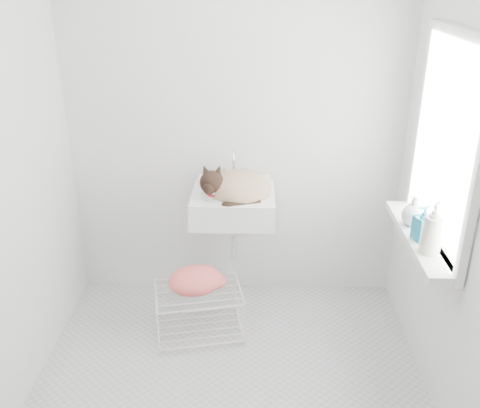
{
  "coord_description": "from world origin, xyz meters",
  "views": [
    {
      "loc": [
        0.13,
        -2.35,
        2.15
      ],
      "look_at": [
        0.04,
        0.5,
        0.88
      ],
      "focal_mm": 39.93,
      "sensor_mm": 36.0,
      "label": 1
    }
  ],
  "objects_px": {
    "wire_rack": "(199,313)",
    "sink": "(233,193)",
    "bottle_a": "(429,253)",
    "bottle_c": "(412,224)",
    "cat": "(235,188)",
    "bottle_b": "(421,240)"
  },
  "relations": [
    {
      "from": "bottle_c",
      "to": "cat",
      "type": "bearing_deg",
      "value": 157.85
    },
    {
      "from": "wire_rack",
      "to": "bottle_c",
      "type": "bearing_deg",
      "value": -5.63
    },
    {
      "from": "cat",
      "to": "wire_rack",
      "type": "height_order",
      "value": "cat"
    },
    {
      "from": "sink",
      "to": "cat",
      "type": "bearing_deg",
      "value": -53.97
    },
    {
      "from": "wire_rack",
      "to": "bottle_a",
      "type": "bearing_deg",
      "value": -19.87
    },
    {
      "from": "sink",
      "to": "wire_rack",
      "type": "relative_size",
      "value": 0.99
    },
    {
      "from": "wire_rack",
      "to": "cat",
      "type": "bearing_deg",
      "value": 52.46
    },
    {
      "from": "wire_rack",
      "to": "bottle_b",
      "type": "xyz_separation_m",
      "value": [
        1.21,
        -0.3,
        0.7
      ]
    },
    {
      "from": "bottle_b",
      "to": "bottle_c",
      "type": "height_order",
      "value": "bottle_b"
    },
    {
      "from": "cat",
      "to": "bottle_b",
      "type": "xyz_separation_m",
      "value": [
        0.99,
        -0.58,
        -0.04
      ]
    },
    {
      "from": "bottle_a",
      "to": "bottle_c",
      "type": "xyz_separation_m",
      "value": [
        0.0,
        0.32,
        0.0
      ]
    },
    {
      "from": "bottle_c",
      "to": "sink",
      "type": "bearing_deg",
      "value": 157.25
    },
    {
      "from": "bottle_b",
      "to": "bottle_c",
      "type": "xyz_separation_m",
      "value": [
        0.0,
        0.18,
        0.0
      ]
    },
    {
      "from": "wire_rack",
      "to": "bottle_a",
      "type": "height_order",
      "value": "bottle_a"
    },
    {
      "from": "bottle_a",
      "to": "bottle_b",
      "type": "height_order",
      "value": "bottle_a"
    },
    {
      "from": "sink",
      "to": "bottle_c",
      "type": "height_order",
      "value": "sink"
    },
    {
      "from": "wire_rack",
      "to": "sink",
      "type": "bearing_deg",
      "value": 55.7
    },
    {
      "from": "cat",
      "to": "bottle_b",
      "type": "bearing_deg",
      "value": -34.05
    },
    {
      "from": "sink",
      "to": "cat",
      "type": "distance_m",
      "value": 0.05
    },
    {
      "from": "wire_rack",
      "to": "bottle_b",
      "type": "bearing_deg",
      "value": -13.85
    },
    {
      "from": "wire_rack",
      "to": "bottle_b",
      "type": "height_order",
      "value": "bottle_b"
    },
    {
      "from": "sink",
      "to": "cat",
      "type": "xyz_separation_m",
      "value": [
        0.01,
        -0.02,
        0.04
      ]
    }
  ]
}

